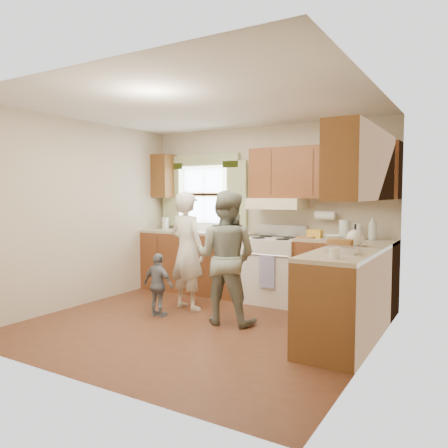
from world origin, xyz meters
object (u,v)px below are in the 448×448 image
Objects in this scene: woman_left at (187,251)px; woman_right at (226,257)px; child at (158,285)px; stove at (274,269)px.

woman_right is at bearing 172.38° from woman_left.
child is (-0.85, -0.20, -0.38)m from woman_right.
woman_left is at bearing -99.79° from child.
child is at bearing -123.82° from stove.
woman_left is 0.60m from child.
woman_left reaches higher than child.
stove is 1.36× the size of child.
woman_left is 0.78m from woman_right.
woman_right reaches higher than stove.
stove is at bearing -119.84° from child.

